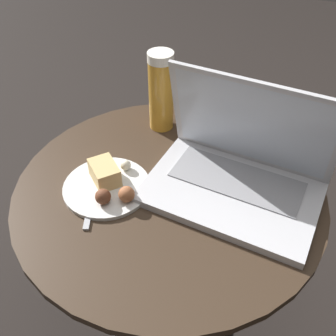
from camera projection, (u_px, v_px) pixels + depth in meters
ground_plane at (169, 306)px, 1.21m from camera, size 6.00×6.00×0.00m
table at (169, 227)px, 0.96m from camera, size 0.68×0.68×0.51m
laptop at (238, 170)px, 0.83m from camera, size 0.40×0.30×0.25m
beer_glass at (161, 91)px, 0.97m from camera, size 0.06×0.06×0.21m
snack_plate at (108, 183)px, 0.85m from camera, size 0.19×0.19×0.05m
fork at (93, 192)px, 0.85m from camera, size 0.07×0.18×0.00m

